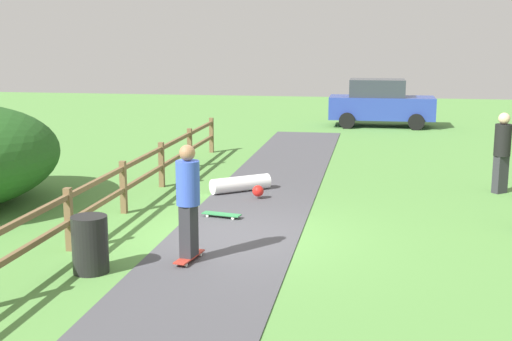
# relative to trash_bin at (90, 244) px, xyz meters

# --- Properties ---
(ground_plane) EXTENTS (60.00, 60.00, 0.00)m
(ground_plane) POSITION_rel_trash_bin_xyz_m (1.80, 2.26, -0.45)
(ground_plane) COLOR #568E42
(asphalt_path) EXTENTS (2.40, 28.00, 0.02)m
(asphalt_path) POSITION_rel_trash_bin_xyz_m (1.80, 2.26, -0.44)
(asphalt_path) COLOR #47474C
(asphalt_path) RESTS_ON ground_plane
(wooden_fence) EXTENTS (0.12, 18.12, 1.10)m
(wooden_fence) POSITION_rel_trash_bin_xyz_m (-0.80, 2.26, 0.22)
(wooden_fence) COLOR brown
(wooden_fence) RESTS_ON ground_plane
(trash_bin) EXTENTS (0.56, 0.56, 0.90)m
(trash_bin) POSITION_rel_trash_bin_xyz_m (0.00, 0.00, 0.00)
(trash_bin) COLOR black
(trash_bin) RESTS_ON ground_plane
(skater_riding) EXTENTS (0.44, 0.82, 1.91)m
(skater_riding) POSITION_rel_trash_bin_xyz_m (1.38, 0.73, 0.65)
(skater_riding) COLOR #B23326
(skater_riding) RESTS_ON asphalt_path
(skater_fallen) EXTENTS (1.38, 1.40, 0.36)m
(skater_fallen) POSITION_rel_trash_bin_xyz_m (1.25, 5.81, -0.25)
(skater_fallen) COLOR white
(skater_fallen) RESTS_ON asphalt_path
(skateboard_loose) EXTENTS (0.82, 0.35, 0.08)m
(skateboard_loose) POSITION_rel_trash_bin_xyz_m (1.29, 3.47, -0.36)
(skateboard_loose) COLOR #338C4C
(skateboard_loose) RESTS_ON asphalt_path
(bystander_black) EXTENTS (0.53, 0.53, 1.89)m
(bystander_black) POSITION_rel_trash_bin_xyz_m (7.22, 6.85, 0.61)
(bystander_black) COLOR #2D2D33
(bystander_black) RESTS_ON ground_plane
(parked_car_blue) EXTENTS (4.22, 2.03, 1.92)m
(parked_car_blue) POSITION_rel_trash_bin_xyz_m (4.47, 18.64, 0.51)
(parked_car_blue) COLOR #283D99
(parked_car_blue) RESTS_ON ground_plane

